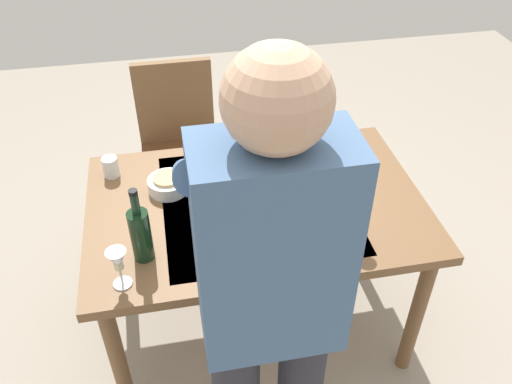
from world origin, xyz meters
TOP-DOWN VIEW (x-y plane):
  - ground_plane at (0.00, 0.00)m, footprint 6.00×6.00m
  - dining_table at (0.00, 0.00)m, footprint 1.31×0.87m
  - chair_near at (0.26, -0.82)m, footprint 0.40×0.40m
  - person_server at (0.10, 0.70)m, footprint 0.42×0.61m
  - wine_bottle at (0.44, 0.22)m, footprint 0.07×0.07m
  - wine_glass_left at (-0.31, 0.29)m, footprint 0.07×0.07m
  - wine_glass_right at (0.51, 0.33)m, footprint 0.07×0.07m
  - water_cup_near_left at (-0.28, -0.10)m, footprint 0.07×0.07m
  - water_cup_near_right at (0.56, -0.28)m, footprint 0.06×0.06m
  - serving_bowl_pasta at (-0.08, 0.03)m, footprint 0.30×0.30m
  - side_bowl_salad at (0.12, -0.17)m, footprint 0.18×0.18m
  - side_bowl_bread at (0.33, -0.14)m, footprint 0.16×0.16m
  - dinner_plate_near at (0.15, 0.25)m, footprint 0.23×0.23m
  - table_knife at (-0.49, -0.26)m, footprint 0.02×0.20m

SIDE VIEW (x-z plane):
  - ground_plane at x=0.00m, z-range 0.00..0.00m
  - chair_near at x=0.26m, z-range 0.07..0.98m
  - dining_table at x=0.00m, z-range 0.28..1.01m
  - table_knife at x=-0.49m, z-range 0.73..0.73m
  - dinner_plate_near at x=0.15m, z-range 0.73..0.74m
  - serving_bowl_pasta at x=-0.08m, z-range 0.72..0.79m
  - side_bowl_salad at x=0.12m, z-range 0.72..0.79m
  - side_bowl_bread at x=0.33m, z-range 0.72..0.79m
  - water_cup_near_left at x=-0.28m, z-range 0.73..0.81m
  - water_cup_near_right at x=0.56m, z-range 0.73..0.81m
  - wine_glass_left at x=-0.31m, z-range 0.75..0.91m
  - wine_glass_right at x=0.51m, z-range 0.75..0.91m
  - wine_bottle at x=0.44m, z-range 0.69..0.98m
  - person_server at x=0.10m, z-range 0.12..1.81m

